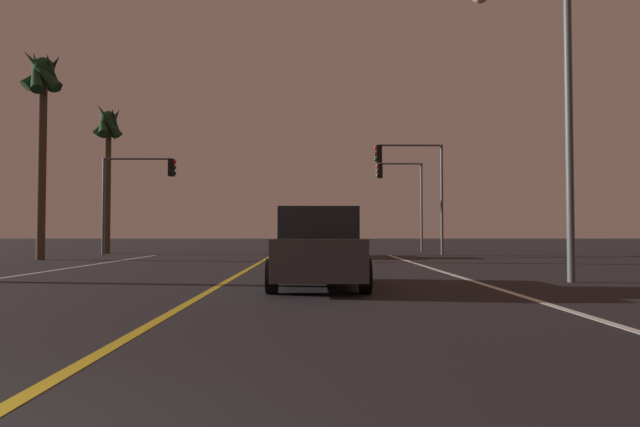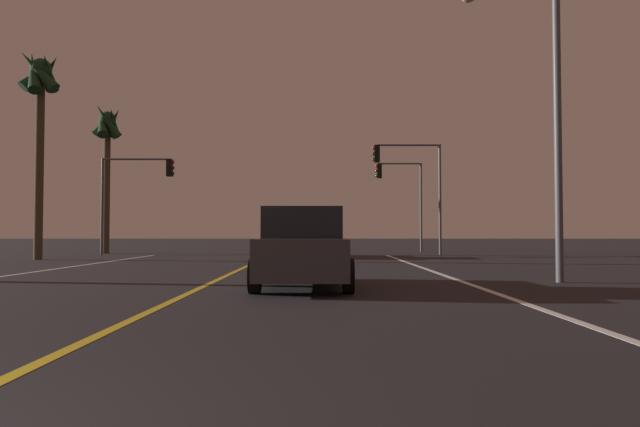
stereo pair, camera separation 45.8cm
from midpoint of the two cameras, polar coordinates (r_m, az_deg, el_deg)
name	(u,v)px [view 1 (the left image)]	position (r m, az deg, el deg)	size (l,w,h in m)	color
lane_edge_right	(488,286)	(12.98, 15.74, -7.06)	(0.16, 32.55, 0.01)	silver
lane_center_divider	(218,286)	(12.67, -11.30, -7.23)	(0.16, 32.55, 0.01)	gold
car_lead_same_lane	(318,249)	(12.14, -1.28, -3.63)	(2.02, 4.30, 1.70)	black
car_ahead_far	(307,240)	(26.69, -1.83, -2.68)	(2.02, 4.30, 1.70)	black
traffic_light_near_right	(410,173)	(29.73, 8.68, 4.13)	(3.61, 0.36, 5.78)	#4C4C51
traffic_light_near_left	(140,182)	(30.72, -18.21, 3.08)	(3.82, 0.36, 5.04)	#4C4C51
traffic_light_far_right	(400,186)	(35.17, 7.75, 2.80)	(2.90, 0.36, 5.48)	#4C4C51
street_lamp_right_near	(544,88)	(14.70, 20.93, 11.79)	(2.41, 0.44, 7.17)	#4C4C51
palm_tree_left_mid	(43,91)	(27.58, -26.75, 11.05)	(2.02, 2.01, 9.23)	#473826
palm_tree_left_far	(108,134)	(33.69, -21.08, 7.50)	(1.94, 2.16, 8.36)	#473826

